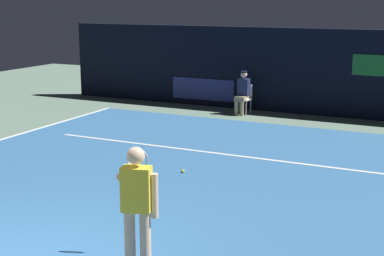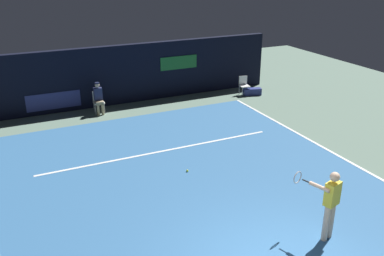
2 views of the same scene
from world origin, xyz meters
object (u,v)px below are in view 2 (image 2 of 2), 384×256
at_px(line_judge_on_chair, 98,98).
at_px(tennis_ball, 187,171).
at_px(courtside_chair_near, 244,84).
at_px(tennis_player, 330,201).
at_px(equipment_bag, 252,92).

distance_m(line_judge_on_chair, tennis_ball, 6.47).
distance_m(courtside_chair_near, tennis_ball, 8.28).
xyz_separation_m(courtside_chair_near, tennis_ball, (-5.70, -5.99, -0.46)).
relative_size(tennis_player, equipment_bag, 2.06).
height_order(tennis_player, tennis_ball, tennis_player).
xyz_separation_m(tennis_player, equipment_bag, (4.49, 10.07, -0.83)).
bearing_deg(courtside_chair_near, line_judge_on_chair, 177.13).
distance_m(tennis_player, tennis_ball, 4.67).
bearing_deg(line_judge_on_chair, equipment_bag, -4.51).
bearing_deg(tennis_ball, tennis_player, -70.18).
bearing_deg(tennis_ball, equipment_bag, 43.67).
bearing_deg(tennis_ball, line_judge_on_chair, 100.36).
relative_size(tennis_player, line_judge_on_chair, 1.31).
bearing_deg(line_judge_on_chair, courtside_chair_near, -2.87).
bearing_deg(tennis_player, equipment_bag, 65.98).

